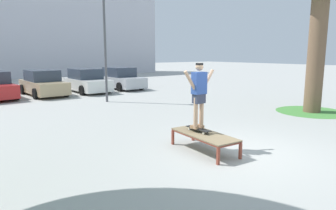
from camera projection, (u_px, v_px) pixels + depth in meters
ground_plane at (244, 153)px, 7.60m from camera, size 120.00×120.00×0.00m
building_facade at (8, 28)px, 30.35m from camera, size 33.61×4.00×10.01m
skate_box at (204, 135)px, 7.69m from camera, size 0.93×1.96×0.46m
skateboard at (198, 129)px, 7.87m from camera, size 0.23×0.81×0.09m
skater at (199, 91)px, 7.70m from camera, size 1.00×0.29×1.69m
grass_patch_near_right at (311, 112)px, 12.95m from camera, size 2.93×2.93×0.01m
car_tan at (43, 84)px, 17.93m from camera, size 2.00×4.24×1.50m
car_white at (86, 81)px, 19.43m from camera, size 1.94×4.21×1.50m
car_silver at (120, 79)px, 21.24m from camera, size 1.99×4.24×1.50m
light_post at (104, 26)px, 14.98m from camera, size 0.36×0.36×5.83m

